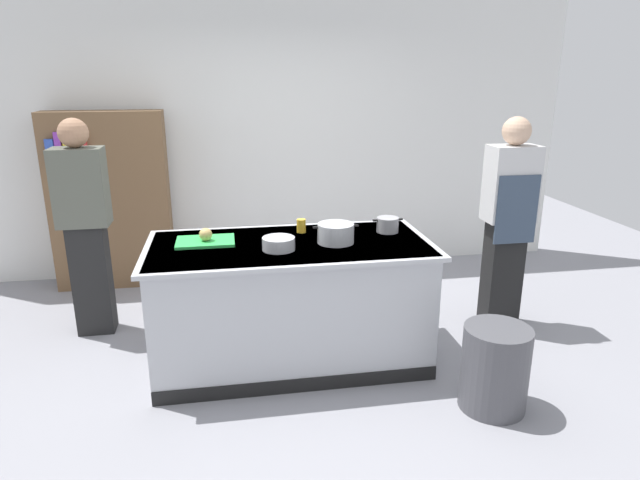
{
  "coord_description": "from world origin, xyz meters",
  "views": [
    {
      "loc": [
        -0.41,
        -3.62,
        2.04
      ],
      "look_at": [
        0.25,
        0.2,
        0.85
      ],
      "focal_mm": 30.76,
      "sensor_mm": 36.0,
      "label": 1
    }
  ],
  "objects_px": {
    "person_chef": "(508,219)",
    "bookshelf": "(110,201)",
    "juice_cup": "(301,226)",
    "person_guest": "(85,224)",
    "sauce_pan": "(388,225)",
    "onion": "(206,234)",
    "mixing_bowl": "(279,244)",
    "stock_pot": "(336,233)",
    "trash_bin": "(495,368)"
  },
  "relations": [
    {
      "from": "person_chef",
      "to": "bookshelf",
      "type": "relative_size",
      "value": 1.01
    },
    {
      "from": "juice_cup",
      "to": "person_guest",
      "type": "distance_m",
      "value": 1.7
    },
    {
      "from": "sauce_pan",
      "to": "onion",
      "type": "bearing_deg",
      "value": -177.39
    },
    {
      "from": "onion",
      "to": "sauce_pan",
      "type": "height_order",
      "value": "same"
    },
    {
      "from": "mixing_bowl",
      "to": "onion",
      "type": "bearing_deg",
      "value": 154.95
    },
    {
      "from": "sauce_pan",
      "to": "bookshelf",
      "type": "xyz_separation_m",
      "value": [
        -2.28,
        1.64,
        -0.1
      ]
    },
    {
      "from": "onion",
      "to": "mixing_bowl",
      "type": "distance_m",
      "value": 0.53
    },
    {
      "from": "stock_pot",
      "to": "sauce_pan",
      "type": "relative_size",
      "value": 1.41
    },
    {
      "from": "sauce_pan",
      "to": "juice_cup",
      "type": "distance_m",
      "value": 0.64
    },
    {
      "from": "onion",
      "to": "bookshelf",
      "type": "relative_size",
      "value": 0.05
    },
    {
      "from": "sauce_pan",
      "to": "mixing_bowl",
      "type": "bearing_deg",
      "value": -161.21
    },
    {
      "from": "stock_pot",
      "to": "mixing_bowl",
      "type": "relative_size",
      "value": 1.46
    },
    {
      "from": "onion",
      "to": "trash_bin",
      "type": "xyz_separation_m",
      "value": [
        1.75,
        -0.91,
        -0.69
      ]
    },
    {
      "from": "mixing_bowl",
      "to": "person_guest",
      "type": "relative_size",
      "value": 0.13
    },
    {
      "from": "bookshelf",
      "to": "person_chef",
      "type": "bearing_deg",
      "value": -24.33
    },
    {
      "from": "onion",
      "to": "mixing_bowl",
      "type": "bearing_deg",
      "value": -25.05
    },
    {
      "from": "sauce_pan",
      "to": "person_chef",
      "type": "distance_m",
      "value": 1.05
    },
    {
      "from": "onion",
      "to": "person_chef",
      "type": "distance_m",
      "value": 2.37
    },
    {
      "from": "person_guest",
      "to": "bookshelf",
      "type": "distance_m",
      "value": 1.06
    },
    {
      "from": "stock_pot",
      "to": "person_guest",
      "type": "height_order",
      "value": "person_guest"
    },
    {
      "from": "mixing_bowl",
      "to": "bookshelf",
      "type": "xyz_separation_m",
      "value": [
        -1.43,
        1.93,
        -0.09
      ]
    },
    {
      "from": "trash_bin",
      "to": "person_chef",
      "type": "distance_m",
      "value": 1.43
    },
    {
      "from": "onion",
      "to": "person_guest",
      "type": "bearing_deg",
      "value": 145.74
    },
    {
      "from": "stock_pot",
      "to": "juice_cup",
      "type": "xyz_separation_m",
      "value": [
        -0.2,
        0.29,
        -0.02
      ]
    },
    {
      "from": "mixing_bowl",
      "to": "juice_cup",
      "type": "xyz_separation_m",
      "value": [
        0.21,
        0.39,
        0.01
      ]
    },
    {
      "from": "stock_pot",
      "to": "onion",
      "type": "bearing_deg",
      "value": 171.45
    },
    {
      "from": "mixing_bowl",
      "to": "person_chef",
      "type": "distance_m",
      "value": 1.93
    },
    {
      "from": "stock_pot",
      "to": "trash_bin",
      "type": "xyz_separation_m",
      "value": [
        0.86,
        -0.78,
        -0.7
      ]
    },
    {
      "from": "mixing_bowl",
      "to": "trash_bin",
      "type": "xyz_separation_m",
      "value": [
        1.27,
        -0.69,
        -0.67
      ]
    },
    {
      "from": "person_chef",
      "to": "stock_pot",
      "type": "bearing_deg",
      "value": 105.67
    },
    {
      "from": "stock_pot",
      "to": "sauce_pan",
      "type": "height_order",
      "value": "stock_pot"
    },
    {
      "from": "person_chef",
      "to": "person_guest",
      "type": "distance_m",
      "value": 3.33
    },
    {
      "from": "juice_cup",
      "to": "stock_pot",
      "type": "bearing_deg",
      "value": -55.63
    },
    {
      "from": "mixing_bowl",
      "to": "juice_cup",
      "type": "distance_m",
      "value": 0.44
    },
    {
      "from": "trash_bin",
      "to": "bookshelf",
      "type": "height_order",
      "value": "bookshelf"
    },
    {
      "from": "onion",
      "to": "juice_cup",
      "type": "xyz_separation_m",
      "value": [
        0.69,
        0.16,
        -0.02
      ]
    },
    {
      "from": "onion",
      "to": "person_chef",
      "type": "height_order",
      "value": "person_chef"
    },
    {
      "from": "onion",
      "to": "sauce_pan",
      "type": "distance_m",
      "value": 1.33
    },
    {
      "from": "trash_bin",
      "to": "onion",
      "type": "bearing_deg",
      "value": 152.45
    },
    {
      "from": "person_chef",
      "to": "trash_bin",
      "type": "bearing_deg",
      "value": 154.09
    },
    {
      "from": "trash_bin",
      "to": "person_guest",
      "type": "height_order",
      "value": "person_guest"
    },
    {
      "from": "sauce_pan",
      "to": "bookshelf",
      "type": "bearing_deg",
      "value": 144.18
    },
    {
      "from": "stock_pot",
      "to": "bookshelf",
      "type": "bearing_deg",
      "value": 135.09
    },
    {
      "from": "juice_cup",
      "to": "bookshelf",
      "type": "xyz_separation_m",
      "value": [
        -1.64,
        1.54,
        -0.1
      ]
    },
    {
      "from": "sauce_pan",
      "to": "juice_cup",
      "type": "height_order",
      "value": "sauce_pan"
    },
    {
      "from": "trash_bin",
      "to": "person_guest",
      "type": "bearing_deg",
      "value": 150.0
    },
    {
      "from": "juice_cup",
      "to": "bookshelf",
      "type": "relative_size",
      "value": 0.06
    },
    {
      "from": "juice_cup",
      "to": "mixing_bowl",
      "type": "bearing_deg",
      "value": -118.18
    },
    {
      "from": "onion",
      "to": "bookshelf",
      "type": "xyz_separation_m",
      "value": [
        -0.95,
        1.7,
        -0.11
      ]
    },
    {
      "from": "person_chef",
      "to": "person_guest",
      "type": "bearing_deg",
      "value": 85.25
    }
  ]
}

